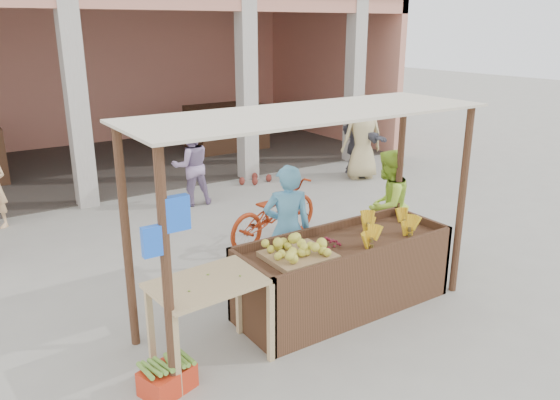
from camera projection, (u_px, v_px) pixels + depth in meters
ground at (309, 318)px, 6.32m from camera, size 60.00×60.00×0.00m
market_building at (84, 49)px, 12.61m from camera, size 14.40×6.40×4.20m
fruit_stall at (343, 276)px, 6.46m from camera, size 2.60×0.95×0.80m
stall_awning at (307, 150)px, 5.75m from camera, size 4.09×1.35×2.39m
banana_heap at (385, 227)px, 6.64m from camera, size 1.05×0.57×0.19m
melon_tray at (298, 251)px, 5.94m from camera, size 0.71×0.61×0.19m
berry_heap at (326, 243)px, 6.23m from camera, size 0.39×0.32×0.12m
side_table at (209, 294)px, 5.28m from camera, size 1.16×0.82×0.89m
papaya_pile at (208, 271)px, 5.21m from camera, size 0.70×0.40×0.20m
red_crate at (168, 379)px, 5.03m from camera, size 0.55×0.46×0.24m
plantain_bundle at (166, 365)px, 4.98m from camera, size 0.38×0.27×0.08m
produce_sacks at (255, 168)px, 11.62m from camera, size 1.09×0.82×0.66m
vendor_blue at (287, 225)px, 6.76m from camera, size 0.80×0.71×1.75m
vendor_green at (387, 203)px, 7.69m from camera, size 0.91×0.66×1.69m
motorcycle at (274, 211)px, 8.41m from camera, size 1.12×2.04×1.01m
shopper_c at (363, 133)px, 11.80m from camera, size 1.13×0.93×2.02m
shopper_d at (358, 136)px, 12.11m from camera, size 0.87×1.71×1.77m
shopper_f at (191, 162)px, 10.10m from camera, size 0.86×0.58×1.64m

